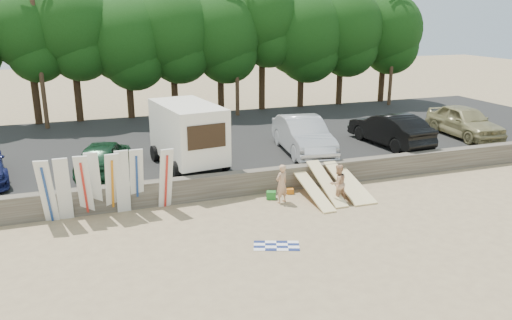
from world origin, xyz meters
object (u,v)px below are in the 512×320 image
object	(u,v)px
cooler	(271,195)
beachgoer_b	(338,183)
car_3	(390,129)
car_2	(303,135)
car_4	(465,121)
car_1	(104,156)
box_trailer	(188,131)
beachgoer_a	(282,184)

from	to	relation	value
cooler	beachgoer_b	bearing A→B (deg)	-1.81
car_3	cooler	xyz separation A→B (m)	(-8.05, -3.64, -1.38)
car_2	car_4	world-z (taller)	car_2
beachgoer_b	cooler	bearing A→B (deg)	-34.82
car_1	car_4	bearing A→B (deg)	-162.85
box_trailer	car_3	bearing A→B (deg)	-7.62
car_2	beachgoer_b	world-z (taller)	car_2
car_3	car_4	world-z (taller)	car_4
car_2	beachgoer_b	size ratio (longest dim) A/B	3.44
cooler	car_1	bearing A→B (deg)	174.39
box_trailer	car_4	distance (m)	15.72
car_2	car_4	size ratio (longest dim) A/B	1.06
box_trailer	car_3	world-z (taller)	box_trailer
box_trailer	car_2	xyz separation A→B (m)	(5.78, 0.25, -0.70)
car_4	beachgoer_b	size ratio (longest dim) A/B	3.25
box_trailer	beachgoer_b	xyz separation A→B (m)	(5.05, -4.71, -1.50)
car_1	beachgoer_b	size ratio (longest dim) A/B	2.77
beachgoer_b	car_1	bearing A→B (deg)	-37.60
car_2	car_4	bearing A→B (deg)	7.73
box_trailer	car_3	xyz separation A→B (m)	(10.69, 0.12, -0.74)
car_4	beachgoer_a	bearing A→B (deg)	-156.72
box_trailer	beachgoer_a	distance (m)	5.18
box_trailer	car_1	world-z (taller)	box_trailer
beachgoer_b	beachgoer_a	bearing A→B (deg)	-25.96
car_1	beachgoer_b	bearing A→B (deg)	167.54
beachgoer_a	car_3	bearing A→B (deg)	-173.88
car_4	beachgoer_a	world-z (taller)	car_4
car_3	beachgoer_b	bearing A→B (deg)	35.57
car_2	beachgoer_b	bearing A→B (deg)	-91.03
car_4	cooler	bearing A→B (deg)	-159.08
box_trailer	car_4	xyz separation A→B (m)	(15.70, 0.33, -0.72)
car_1	car_2	xyz separation A→B (m)	(9.44, 0.14, 0.15)
car_2	car_3	size ratio (longest dim) A/B	1.05
box_trailer	car_2	size ratio (longest dim) A/B	0.88
car_3	beachgoer_a	xyz separation A→B (m)	(-7.81, -4.15, -0.75)
box_trailer	beachgoer_b	size ratio (longest dim) A/B	3.01
car_1	beachgoer_b	distance (m)	9.98
beachgoer_a	car_4	bearing A→B (deg)	176.91
box_trailer	car_2	distance (m)	5.83
box_trailer	beachgoer_b	bearing A→B (deg)	-51.25
cooler	car_3	bearing A→B (deg)	48.74
car_4	beachgoer_b	xyz separation A→B (m)	(-10.65, -5.04, -0.78)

